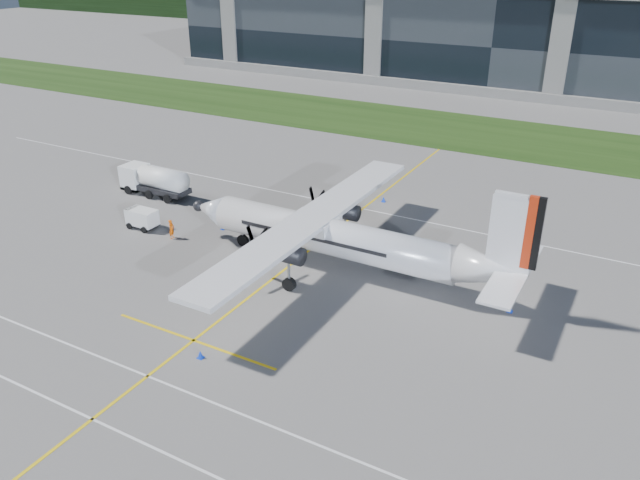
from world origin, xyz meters
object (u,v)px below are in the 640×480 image
Objects in this scene: fuel_tanker_truck at (151,180)px; safety_cone_nose_stbd at (223,227)px; safety_cone_tail at (510,308)px; ground_crew_person at (171,228)px; baggage_tug at (142,219)px; safety_cone_portwing at (200,354)px; safety_cone_stbdwing at (384,199)px; turboprop_aircraft at (343,219)px.

fuel_tanker_truck is 11.59m from safety_cone_nose_stbd.
fuel_tanker_truck is 35.91m from safety_cone_tail.
fuel_tanker_truck is 10.87m from ground_crew_person.
baggage_tug is 5.53× the size of safety_cone_portwing.
safety_cone_tail is at bearing -7.65° from fuel_tanker_truck.
fuel_tanker_truck reaches higher than safety_cone_stbdwing.
safety_cone_portwing is at bearing -57.04° from safety_cone_nose_stbd.
safety_cone_stbdwing is at bearing -48.01° from ground_crew_person.
safety_cone_portwing is (16.10, -12.29, -0.58)m from baggage_tug.
safety_cone_tail is (12.20, 0.34, -3.94)m from turboprop_aircraft.
turboprop_aircraft reaches higher than safety_cone_tail.
safety_cone_nose_stbd is 15.55m from safety_cone_stbdwing.
safety_cone_nose_stbd is at bearing 176.62° from safety_cone_tail.
fuel_tanker_truck is at bearing 172.35° from safety_cone_tail.
safety_cone_nose_stbd is 1.00× the size of safety_cone_portwing.
safety_cone_nose_stbd and safety_cone_portwing have the same top height.
fuel_tanker_truck is 8.06m from baggage_tug.
fuel_tanker_truck is 15.10× the size of safety_cone_tail.
fuel_tanker_truck is at bearing 167.64° from turboprop_aircraft.
baggage_tug is at bearing 142.63° from safety_cone_portwing.
ground_crew_person is 3.74× the size of safety_cone_tail.
baggage_tug is at bearing -153.67° from safety_cone_nose_stbd.
turboprop_aircraft is at bearing -94.61° from ground_crew_person.
safety_cone_portwing is at bearing -136.40° from safety_cone_tail.
safety_cone_tail is 24.57m from safety_cone_nose_stbd.
fuel_tanker_truck reaches higher than ground_crew_person.
fuel_tanker_truck is at bearing 163.21° from safety_cone_nose_stbd.
safety_cone_nose_stbd is at bearing -47.58° from ground_crew_person.
safety_cone_stbdwing is (11.95, 15.85, -0.68)m from ground_crew_person.
safety_cone_stbdwing is (-15.15, 13.84, 0.00)m from safety_cone_tail.
turboprop_aircraft is 24.09m from fuel_tanker_truck.
safety_cone_portwing is 27.74m from safety_cone_stbdwing.
ground_crew_person is at bearing -6.53° from baggage_tug.
safety_cone_tail is at bearing -96.75° from ground_crew_person.
safety_cone_portwing is (-14.59, -13.89, 0.00)m from safety_cone_tail.
safety_cone_nose_stbd is 1.00× the size of safety_cone_stbdwing.
baggage_tug reaches higher than safety_cone_stbdwing.
safety_cone_stbdwing is at bearing 44.82° from baggage_tug.
safety_cone_tail is at bearing 2.98° from baggage_tug.
ground_crew_person is 19.86m from safety_cone_stbdwing.
safety_cone_nose_stbd is at bearing 171.75° from turboprop_aircraft.
ground_crew_person is at bearing 136.47° from safety_cone_portwing.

